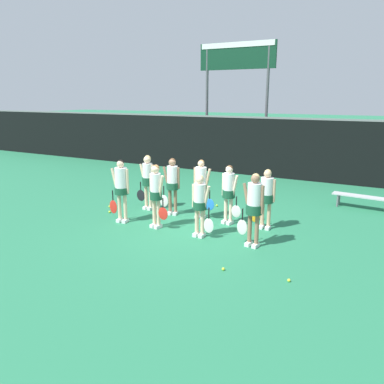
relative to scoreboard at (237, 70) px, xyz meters
The scene contains 19 objects.
ground_plane 10.66m from the scoreboard, 75.70° to the right, with size 140.00×140.00×0.00m, color #26724C.
fence_windscreen 4.58m from the scoreboard, 38.80° to the right, with size 60.00×0.08×2.65m.
scoreboard is the anchor object (origin of this frame).
bench_courtside 9.60m from the scoreboard, 38.79° to the right, with size 2.15×0.56×0.44m.
player_0 10.59m from the scoreboard, 87.16° to the right, with size 0.66×0.40×1.81m.
player_1 10.67m from the scoreboard, 80.64° to the right, with size 0.61×0.34×1.76m.
player_2 11.04m from the scoreboard, 73.25° to the right, with size 0.62×0.35×1.61m.
player_3 11.45m from the scoreboard, 66.02° to the right, with size 0.66×0.39×1.79m.
player_4 9.32m from the scoreboard, 87.07° to the right, with size 0.65×0.35×1.74m.
player_5 9.51m from the scoreboard, 80.77° to the right, with size 0.64×0.37×1.74m.
player_6 9.61m from the scoreboard, 74.72° to the right, with size 0.66×0.37×1.75m.
player_7 9.97m from the scoreboard, 69.39° to the right, with size 0.62×0.35×1.68m.
player_8 10.29m from the scoreboard, 63.32° to the right, with size 0.66×0.39×1.65m.
tennis_ball_0 13.11m from the scoreboard, 69.40° to the right, with size 0.06×0.06×0.06m, color #CCE033.
tennis_ball_1 10.18m from the scoreboard, 95.04° to the right, with size 0.07×0.07×0.07m, color #CCE033.
tennis_ball_2 8.94m from the scoreboard, 72.61° to the right, with size 0.07×0.07×0.07m, color #CCE033.
tennis_ball_3 10.57m from the scoreboard, 92.40° to the right, with size 0.07×0.07×0.07m, color #CCE033.
tennis_ball_4 8.96m from the scoreboard, 87.24° to the right, with size 0.07×0.07×0.07m, color #CCE033.
tennis_ball_5 13.49m from the scoreboard, 63.51° to the right, with size 0.06×0.06×0.06m, color #CCE033.
Camera 1 is at (4.70, -8.82, 3.52)m, focal length 35.00 mm.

